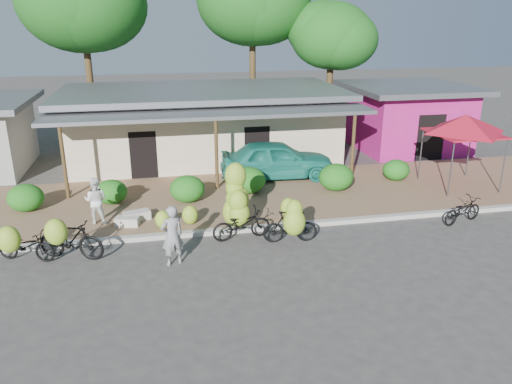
{
  "coord_description": "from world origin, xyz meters",
  "views": [
    {
      "loc": [
        -2.27,
        -12.45,
        6.53
      ],
      "look_at": [
        0.78,
        2.33,
        1.2
      ],
      "focal_mm": 35.0,
      "sensor_mm": 36.0,
      "label": 1
    }
  ],
  "objects_px": {
    "tree_near_right": "(328,34)",
    "vendor": "(172,236)",
    "bike_far_right": "(463,210)",
    "bystander": "(96,200)",
    "bike_far_left": "(23,245)",
    "bike_right": "(292,224)",
    "sack_far": "(127,221)",
    "teal_van": "(277,159)",
    "red_canopy": "(465,124)",
    "sack_near": "(137,216)",
    "bike_center": "(238,209)",
    "bike_left": "(69,239)"
  },
  "relations": [
    {
      "from": "red_canopy",
      "to": "teal_van",
      "type": "relative_size",
      "value": 0.75
    },
    {
      "from": "bike_right",
      "to": "bystander",
      "type": "xyz_separation_m",
      "value": [
        -5.84,
        2.69,
        0.2
      ]
    },
    {
      "from": "sack_far",
      "to": "vendor",
      "type": "distance_m",
      "value": 3.14
    },
    {
      "from": "bike_right",
      "to": "teal_van",
      "type": "bearing_deg",
      "value": -4.21
    },
    {
      "from": "bike_center",
      "to": "bystander",
      "type": "bearing_deg",
      "value": 61.33
    },
    {
      "from": "tree_near_right",
      "to": "bike_right",
      "type": "relative_size",
      "value": 4.31
    },
    {
      "from": "sack_far",
      "to": "teal_van",
      "type": "height_order",
      "value": "teal_van"
    },
    {
      "from": "bystander",
      "to": "bike_far_right",
      "type": "bearing_deg",
      "value": -175.87
    },
    {
      "from": "bike_center",
      "to": "vendor",
      "type": "height_order",
      "value": "bike_center"
    },
    {
      "from": "bystander",
      "to": "bike_center",
      "type": "bearing_deg",
      "value": 173.87
    },
    {
      "from": "tree_near_right",
      "to": "vendor",
      "type": "relative_size",
      "value": 4.24
    },
    {
      "from": "bike_left",
      "to": "teal_van",
      "type": "distance_m",
      "value": 9.51
    },
    {
      "from": "bike_right",
      "to": "bystander",
      "type": "distance_m",
      "value": 6.43
    },
    {
      "from": "bike_center",
      "to": "sack_near",
      "type": "relative_size",
      "value": 2.71
    },
    {
      "from": "red_canopy",
      "to": "bike_far_left",
      "type": "relative_size",
      "value": 1.94
    },
    {
      "from": "bike_left",
      "to": "bike_center",
      "type": "bearing_deg",
      "value": -60.57
    },
    {
      "from": "bike_far_left",
      "to": "sack_near",
      "type": "height_order",
      "value": "bike_far_left"
    },
    {
      "from": "bike_center",
      "to": "bystander",
      "type": "distance_m",
      "value": 4.71
    },
    {
      "from": "sack_far",
      "to": "bike_far_right",
      "type": "bearing_deg",
      "value": -8.97
    },
    {
      "from": "tree_near_right",
      "to": "vendor",
      "type": "bearing_deg",
      "value": -122.88
    },
    {
      "from": "bystander",
      "to": "teal_van",
      "type": "bearing_deg",
      "value": -138.53
    },
    {
      "from": "bike_far_right",
      "to": "sack_far",
      "type": "distance_m",
      "value": 11.05
    },
    {
      "from": "bike_far_left",
      "to": "sack_near",
      "type": "distance_m",
      "value": 3.79
    },
    {
      "from": "bike_far_right",
      "to": "sack_far",
      "type": "xyz_separation_m",
      "value": [
        -10.92,
        1.72,
        -0.18
      ]
    },
    {
      "from": "bike_far_left",
      "to": "vendor",
      "type": "bearing_deg",
      "value": -82.7
    },
    {
      "from": "sack_near",
      "to": "bike_right",
      "type": "bearing_deg",
      "value": -30.15
    },
    {
      "from": "bike_far_left",
      "to": "teal_van",
      "type": "distance_m",
      "value": 10.46
    },
    {
      "from": "bike_center",
      "to": "bike_right",
      "type": "distance_m",
      "value": 1.77
    },
    {
      "from": "tree_near_right",
      "to": "sack_near",
      "type": "bearing_deg",
      "value": -132.72
    },
    {
      "from": "red_canopy",
      "to": "bike_right",
      "type": "height_order",
      "value": "red_canopy"
    },
    {
      "from": "sack_near",
      "to": "sack_far",
      "type": "bearing_deg",
      "value": -125.48
    },
    {
      "from": "bike_far_right",
      "to": "sack_far",
      "type": "height_order",
      "value": "bike_far_right"
    },
    {
      "from": "vendor",
      "to": "bike_right",
      "type": "bearing_deg",
      "value": 170.07
    },
    {
      "from": "bystander",
      "to": "red_canopy",
      "type": "bearing_deg",
      "value": -161.16
    },
    {
      "from": "red_canopy",
      "to": "bike_far_left",
      "type": "distance_m",
      "value": 16.02
    },
    {
      "from": "bike_far_right",
      "to": "bystander",
      "type": "xyz_separation_m",
      "value": [
        -11.87,
        2.18,
        0.46
      ]
    },
    {
      "from": "vendor",
      "to": "sack_far",
      "type": "bearing_deg",
      "value": -82.51
    },
    {
      "from": "vendor",
      "to": "bike_center",
      "type": "bearing_deg",
      "value": -161.9
    },
    {
      "from": "sack_near",
      "to": "vendor",
      "type": "relative_size",
      "value": 0.49
    },
    {
      "from": "bike_right",
      "to": "sack_near",
      "type": "distance_m",
      "value": 5.31
    },
    {
      "from": "sack_near",
      "to": "sack_far",
      "type": "height_order",
      "value": "sack_near"
    },
    {
      "from": "red_canopy",
      "to": "sack_far",
      "type": "bearing_deg",
      "value": -173.36
    },
    {
      "from": "red_canopy",
      "to": "sack_far",
      "type": "distance_m",
      "value": 13.1
    },
    {
      "from": "red_canopy",
      "to": "bike_center",
      "type": "relative_size",
      "value": 1.52
    },
    {
      "from": "vendor",
      "to": "teal_van",
      "type": "xyz_separation_m",
      "value": [
        4.61,
        6.74,
        0.04
      ]
    },
    {
      "from": "tree_near_right",
      "to": "bike_center",
      "type": "bearing_deg",
      "value": -119.29
    },
    {
      "from": "bystander",
      "to": "tree_near_right",
      "type": "bearing_deg",
      "value": -121.55
    },
    {
      "from": "bike_far_left",
      "to": "bike_right",
      "type": "height_order",
      "value": "bike_right"
    },
    {
      "from": "red_canopy",
      "to": "bystander",
      "type": "height_order",
      "value": "red_canopy"
    },
    {
      "from": "tree_near_right",
      "to": "vendor",
      "type": "distance_m",
      "value": 17.8
    }
  ]
}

